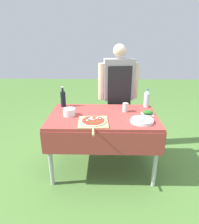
# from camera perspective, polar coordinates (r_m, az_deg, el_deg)

# --- Properties ---
(ground_plane) EXTENTS (12.00, 12.00, 0.00)m
(ground_plane) POSITION_cam_1_polar(r_m,az_deg,el_deg) (2.93, 0.92, -15.39)
(ground_plane) COLOR #517F38
(prep_table) EXTENTS (1.38, 0.85, 0.79)m
(prep_table) POSITION_cam_1_polar(r_m,az_deg,el_deg) (2.58, 1.01, -2.89)
(prep_table) COLOR #A83D38
(prep_table) RESTS_ON ground
(person_cook) EXTENTS (0.61, 0.25, 1.63)m
(person_cook) POSITION_cam_1_polar(r_m,az_deg,el_deg) (3.09, 5.37, 6.36)
(person_cook) COLOR #4C4C51
(person_cook) RESTS_ON ground
(pizza_on_peel) EXTENTS (0.36, 0.52, 0.05)m
(pizza_on_peel) POSITION_cam_1_polar(r_m,az_deg,el_deg) (2.32, -1.82, -2.77)
(pizza_on_peel) COLOR tan
(pizza_on_peel) RESTS_ON prep_table
(oil_bottle) EXTENTS (0.07, 0.07, 0.29)m
(oil_bottle) POSITION_cam_1_polar(r_m,az_deg,el_deg) (2.86, -10.36, 3.79)
(oil_bottle) COLOR black
(oil_bottle) RESTS_ON prep_table
(water_bottle) EXTENTS (0.08, 0.08, 0.26)m
(water_bottle) POSITION_cam_1_polar(r_m,az_deg,el_deg) (2.87, 13.34, 3.79)
(water_bottle) COLOR silver
(water_bottle) RESTS_ON prep_table
(herb_container) EXTENTS (0.17, 0.13, 0.06)m
(herb_container) POSITION_cam_1_polar(r_m,az_deg,el_deg) (2.62, 13.63, -0.16)
(herb_container) COLOR silver
(herb_container) RESTS_ON prep_table
(mixing_tub) EXTENTS (0.16, 0.16, 0.09)m
(mixing_tub) POSITION_cam_1_polar(r_m,az_deg,el_deg) (2.54, -8.63, -0.02)
(mixing_tub) COLOR silver
(mixing_tub) RESTS_ON prep_table
(plate_stack) EXTENTS (0.27, 0.27, 0.03)m
(plate_stack) POSITION_cam_1_polar(r_m,az_deg,el_deg) (2.38, 12.06, -2.44)
(plate_stack) COLOR white
(plate_stack) RESTS_ON prep_table
(sauce_jar) EXTENTS (0.08, 0.08, 0.12)m
(sauce_jar) POSITION_cam_1_polar(r_m,az_deg,el_deg) (2.66, 7.40, 1.19)
(sauce_jar) COLOR silver
(sauce_jar) RESTS_ON prep_table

